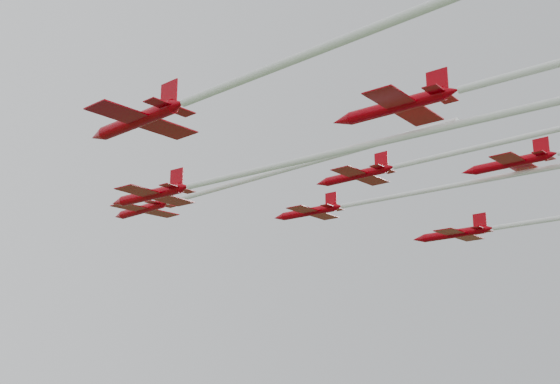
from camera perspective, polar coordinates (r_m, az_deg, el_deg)
jet_lead at (r=88.21m, az=-6.48°, el=-0.09°), size 10.64×54.78×2.86m
jet_row2_left at (r=66.03m, az=0.52°, el=2.32°), size 19.27×68.43×2.82m
jet_row2_right at (r=90.33m, az=9.13°, el=-0.38°), size 14.93×54.96×2.71m
jet_row3_left at (r=50.13m, az=-4.19°, el=8.68°), size 11.43×48.97×2.78m
jet_row3_mid at (r=69.58m, az=18.70°, el=4.15°), size 14.09×65.28×2.43m
jet_row4_left at (r=56.44m, az=16.92°, el=8.66°), size 12.71×42.75×2.76m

